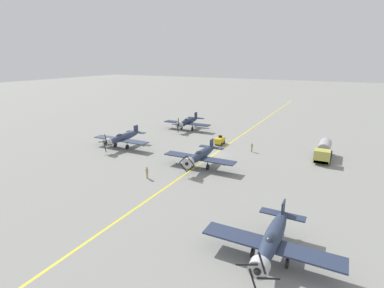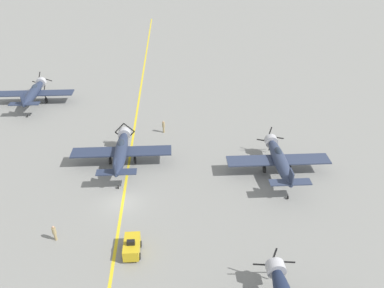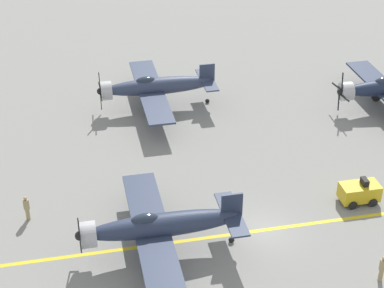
% 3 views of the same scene
% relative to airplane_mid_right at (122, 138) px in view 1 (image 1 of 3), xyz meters
% --- Properties ---
extents(ground_plane, '(400.00, 400.00, 0.00)m').
position_rel_airplane_mid_right_xyz_m(ground_plane, '(-17.72, -3.93, -2.01)').
color(ground_plane, gray).
extents(taxiway_stripe, '(0.30, 160.00, 0.01)m').
position_rel_airplane_mid_right_xyz_m(taxiway_stripe, '(-17.72, -3.93, -2.01)').
color(taxiway_stripe, yellow).
rests_on(taxiway_stripe, ground).
extents(airplane_mid_right, '(12.00, 9.98, 3.78)m').
position_rel_airplane_mid_right_xyz_m(airplane_mid_right, '(0.00, 0.00, 0.00)').
color(airplane_mid_right, '#303A54').
rests_on(airplane_mid_right, ground).
extents(airplane_near_right, '(12.00, 9.98, 3.79)m').
position_rel_airplane_mid_right_xyz_m(airplane_near_right, '(-4.19, -19.36, 0.00)').
color(airplane_near_right, '#1D2741').
rests_on(airplane_near_right, ground).
extents(airplane_far_left, '(12.00, 9.98, 3.72)m').
position_rel_airplane_mid_right_xyz_m(airplane_far_left, '(-34.08, 20.70, 0.00)').
color(airplane_far_left, '#28324B').
rests_on(airplane_far_left, ground).
extents(airplane_mid_center, '(12.00, 9.98, 3.65)m').
position_rel_airplane_mid_right_xyz_m(airplane_mid_center, '(-18.45, 2.78, 0.00)').
color(airplane_mid_center, '#28324C').
rests_on(airplane_mid_center, ground).
extents(fuel_tanker, '(2.67, 8.00, 2.98)m').
position_rel_airplane_mid_right_xyz_m(fuel_tanker, '(-35.76, -10.94, -0.50)').
color(fuel_tanker, black).
rests_on(fuel_tanker, ground).
extents(tow_tractor, '(1.57, 2.60, 1.79)m').
position_rel_airplane_mid_right_xyz_m(tow_tractor, '(-16.11, -11.23, -1.22)').
color(tow_tractor, gold).
rests_on(tow_tractor, ground).
extents(ground_crew_walking, '(0.39, 0.39, 1.79)m').
position_rel_airplane_mid_right_xyz_m(ground_crew_walking, '(-13.50, 10.48, -1.04)').
color(ground_crew_walking, tan).
rests_on(ground_crew_walking, ground).
extents(ground_crew_inspecting, '(0.38, 0.38, 1.73)m').
position_rel_airplane_mid_right_xyz_m(ground_crew_inspecting, '(-23.43, -9.25, -1.07)').
color(ground_crew_inspecting, tan).
rests_on(ground_crew_inspecting, ground).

